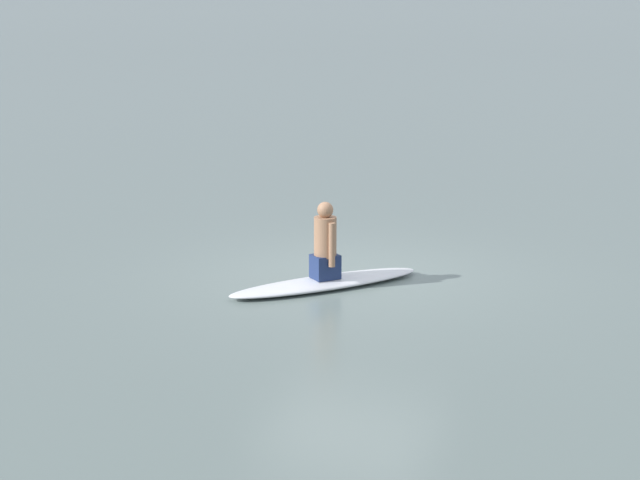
# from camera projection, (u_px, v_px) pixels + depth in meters

# --- Properties ---
(ground_plane) EXTENTS (400.00, 400.00, 0.00)m
(ground_plane) POSITION_uv_depth(u_px,v_px,m) (350.00, 275.00, 15.05)
(ground_plane) COLOR slate
(surfboard) EXTENTS (2.62, 2.15, 0.12)m
(surfboard) POSITION_uv_depth(u_px,v_px,m) (325.00, 283.00, 14.46)
(surfboard) COLOR white
(surfboard) RESTS_ON ground
(person_paddler) EXTENTS (0.44, 0.43, 1.04)m
(person_paddler) POSITION_uv_depth(u_px,v_px,m) (325.00, 244.00, 14.33)
(person_paddler) COLOR navy
(person_paddler) RESTS_ON surfboard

